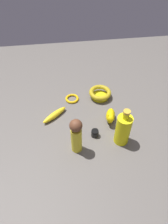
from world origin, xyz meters
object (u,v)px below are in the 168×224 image
(person_figure_adult, at_px, (76,135))
(banana, at_px, (55,115))
(bowl, at_px, (100,93))
(bangle, at_px, (72,99))
(nail_polish_jar, at_px, (95,133))
(cat_figurine, at_px, (111,116))
(bottle_tall, at_px, (123,129))

(person_figure_adult, height_order, banana, person_figure_adult)
(banana, height_order, bowl, bowl)
(bangle, distance_m, person_figure_adult, 0.40)
(bangle, height_order, person_figure_adult, person_figure_adult)
(bangle, bearing_deg, nail_polish_jar, 17.29)
(banana, height_order, cat_figurine, cat_figurine)
(bangle, distance_m, nail_polish_jar, 0.33)
(bottle_tall, bearing_deg, cat_figurine, -170.17)
(bangle, bearing_deg, bottle_tall, 32.46)
(nail_polish_jar, xyz_separation_m, cat_figurine, (-0.10, 0.11, 0.02))
(bangle, height_order, bottle_tall, bottle_tall)
(person_figure_adult, xyz_separation_m, banana, (-0.25, -0.11, -0.10))
(banana, bearing_deg, bottle_tall, 108.20)
(nail_polish_jar, bearing_deg, cat_figurine, 131.40)
(bangle, distance_m, banana, 0.19)
(banana, bearing_deg, person_figure_adult, 74.45)
(bangle, height_order, cat_figurine, cat_figurine)
(banana, distance_m, bottle_tall, 0.43)
(nail_polish_jar, bearing_deg, bowl, 164.04)
(bowl, bearing_deg, bottle_tall, 7.11)
(nail_polish_jar, bearing_deg, bottle_tall, 68.78)
(bangle, xyz_separation_m, nail_polish_jar, (0.32, 0.10, 0.01))
(bangle, bearing_deg, person_figure_adult, -1.71)
(person_figure_adult, distance_m, banana, 0.29)
(bangle, xyz_separation_m, bowl, (0.00, 0.19, 0.02))
(bangle, xyz_separation_m, person_figure_adult, (0.39, -0.01, 0.11))
(bangle, bearing_deg, banana, -40.08)
(person_figure_adult, height_order, bottle_tall, bottle_tall)
(bowl, relative_size, nail_polish_jar, 3.42)
(person_figure_adult, height_order, cat_figurine, person_figure_adult)
(banana, xyz_separation_m, cat_figurine, (0.08, 0.33, 0.02))
(bangle, relative_size, banana, 0.50)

